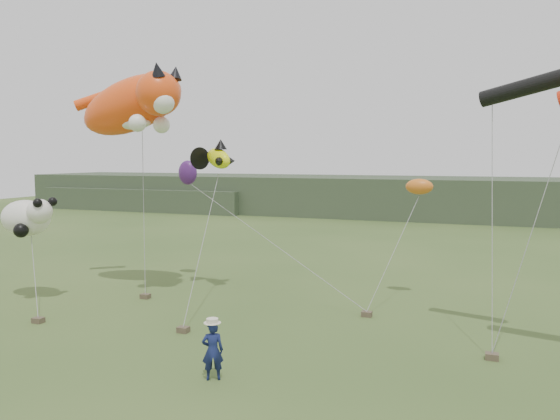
# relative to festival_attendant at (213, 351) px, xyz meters

# --- Properties ---
(ground) EXTENTS (120.00, 120.00, 0.00)m
(ground) POSITION_rel_festival_attendant_xyz_m (0.07, -0.06, -0.81)
(ground) COLOR #385123
(ground) RESTS_ON ground
(headland) EXTENTS (90.00, 13.00, 4.00)m
(headland) POSITION_rel_festival_attendant_xyz_m (-3.05, 44.63, 1.11)
(headland) COLOR #2D3D28
(headland) RESTS_ON ground
(festival_attendant) EXTENTS (0.71, 0.62, 1.62)m
(festival_attendant) POSITION_rel_festival_attendant_xyz_m (0.00, 0.00, 0.00)
(festival_attendant) COLOR #141D4D
(festival_attendant) RESTS_ON ground
(sandbag_anchors) EXTENTS (15.97, 5.38, 0.20)m
(sandbag_anchors) POSITION_rel_festival_attendant_xyz_m (-1.63, 4.77, -0.71)
(sandbag_anchors) COLOR brown
(sandbag_anchors) RESTS_ON ground
(cat_kite) EXTENTS (6.65, 3.55, 3.76)m
(cat_kite) POSITION_rel_festival_attendant_xyz_m (-7.63, 7.63, 7.62)
(cat_kite) COLOR #FB4C13
(cat_kite) RESTS_ON ground
(fish_kite) EXTENTS (2.85, 1.84, 1.44)m
(fish_kite) POSITION_rel_festival_attendant_xyz_m (-4.69, 8.81, 5.24)
(fish_kite) COLOR #E7F10F
(fish_kite) RESTS_ON ground
(panda_kite) EXTENTS (2.71, 1.75, 1.68)m
(panda_kite) POSITION_rel_festival_attendant_xyz_m (-11.26, 4.80, 2.73)
(panda_kite) COLOR white
(panda_kite) RESTS_ON ground
(misc_kites) EXTENTS (12.16, 0.81, 1.42)m
(misc_kites) POSITION_rel_festival_attendant_xyz_m (-2.47, 10.72, 4.31)
(misc_kites) COLOR orange
(misc_kites) RESTS_ON ground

